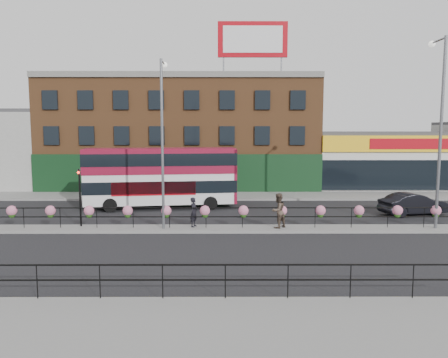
{
  "coord_description": "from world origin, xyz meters",
  "views": [
    {
      "loc": [
        -0.08,
        -23.54,
        5.52
      ],
      "look_at": [
        0.0,
        3.0,
        2.5
      ],
      "focal_mm": 35.0,
      "sensor_mm": 36.0,
      "label": 1
    }
  ],
  "objects_px": {
    "lamp_column_west": "(163,129)",
    "car": "(413,204)",
    "pedestrian_b": "(278,211)",
    "double_decker_bus": "(162,171)",
    "lamp_column_east": "(439,116)",
    "pedestrian_a": "(194,212)"
  },
  "relations": [
    {
      "from": "lamp_column_west",
      "to": "car",
      "type": "bearing_deg",
      "value": 15.3
    },
    {
      "from": "car",
      "to": "pedestrian_b",
      "type": "height_order",
      "value": "pedestrian_b"
    },
    {
      "from": "double_decker_bus",
      "to": "lamp_column_west",
      "type": "distance_m",
      "value": 7.49
    },
    {
      "from": "pedestrian_b",
      "to": "lamp_column_east",
      "type": "height_order",
      "value": "lamp_column_east"
    },
    {
      "from": "pedestrian_b",
      "to": "lamp_column_east",
      "type": "distance_m",
      "value": 10.04
    },
    {
      "from": "pedestrian_b",
      "to": "lamp_column_west",
      "type": "distance_m",
      "value": 7.67
    },
    {
      "from": "car",
      "to": "lamp_column_west",
      "type": "distance_m",
      "value": 16.85
    },
    {
      "from": "lamp_column_west",
      "to": "lamp_column_east",
      "type": "distance_m",
      "value": 14.9
    },
    {
      "from": "lamp_column_east",
      "to": "car",
      "type": "bearing_deg",
      "value": 80.56
    },
    {
      "from": "car",
      "to": "pedestrian_a",
      "type": "distance_m",
      "value": 14.53
    },
    {
      "from": "car",
      "to": "pedestrian_a",
      "type": "bearing_deg",
      "value": 91.56
    },
    {
      "from": "lamp_column_east",
      "to": "double_decker_bus",
      "type": "bearing_deg",
      "value": 157.05
    },
    {
      "from": "pedestrian_a",
      "to": "lamp_column_east",
      "type": "xyz_separation_m",
      "value": [
        13.25,
        -0.13,
        5.27
      ]
    },
    {
      "from": "double_decker_bus",
      "to": "car",
      "type": "xyz_separation_m",
      "value": [
        16.63,
        -2.55,
        -1.88
      ]
    },
    {
      "from": "double_decker_bus",
      "to": "lamp_column_west",
      "type": "relative_size",
      "value": 1.17
    },
    {
      "from": "car",
      "to": "lamp_column_west",
      "type": "xyz_separation_m",
      "value": [
        -15.58,
        -4.26,
        4.82
      ]
    },
    {
      "from": "pedestrian_b",
      "to": "lamp_column_east",
      "type": "bearing_deg",
      "value": 140.73
    },
    {
      "from": "pedestrian_a",
      "to": "lamp_column_west",
      "type": "distance_m",
      "value": 4.85
    },
    {
      "from": "double_decker_bus",
      "to": "pedestrian_a",
      "type": "distance_m",
      "value": 7.33
    },
    {
      "from": "double_decker_bus",
      "to": "car",
      "type": "bearing_deg",
      "value": -8.72
    },
    {
      "from": "car",
      "to": "lamp_column_east",
      "type": "bearing_deg",
      "value": 155.86
    },
    {
      "from": "double_decker_bus",
      "to": "lamp_column_east",
      "type": "bearing_deg",
      "value": -22.95
    }
  ]
}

